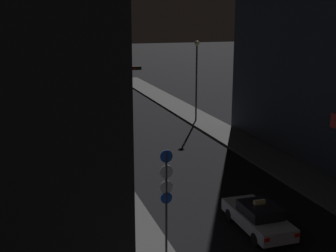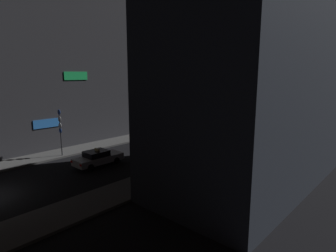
{
  "view_description": "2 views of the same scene",
  "coord_description": "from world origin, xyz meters",
  "px_view_note": "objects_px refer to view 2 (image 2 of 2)",
  "views": [
    {
      "loc": [
        -10.55,
        -8.73,
        10.22
      ],
      "look_at": [
        -1.35,
        19.41,
        2.98
      ],
      "focal_mm": 49.24,
      "sensor_mm": 36.0,
      "label": 1
    },
    {
      "loc": [
        21.07,
        -4.4,
        8.24
      ],
      "look_at": [
        -0.73,
        19.41,
        2.2
      ],
      "focal_mm": 29.98,
      "sensor_mm": 36.0,
      "label": 2
    }
  ],
  "objects_px": {
    "traffic_light_overhead": "(209,101)",
    "sign_pole_left": "(60,128)",
    "taxi": "(98,158)",
    "traffic_light_left_kerb": "(180,116)",
    "street_lamp_far_block": "(265,98)",
    "street_lamp_near_block": "(143,109)"
  },
  "relations": [
    {
      "from": "traffic_light_left_kerb",
      "to": "traffic_light_overhead",
      "type": "bearing_deg",
      "value": 72.19
    },
    {
      "from": "traffic_light_overhead",
      "to": "traffic_light_left_kerb",
      "type": "xyz_separation_m",
      "value": [
        -1.57,
        -4.9,
        -1.79
      ]
    },
    {
      "from": "traffic_light_overhead",
      "to": "traffic_light_left_kerb",
      "type": "bearing_deg",
      "value": -107.81
    },
    {
      "from": "sign_pole_left",
      "to": "street_lamp_far_block",
      "type": "relative_size",
      "value": 0.61
    },
    {
      "from": "taxi",
      "to": "sign_pole_left",
      "type": "xyz_separation_m",
      "value": [
        -4.93,
        -0.93,
        2.22
      ]
    },
    {
      "from": "traffic_light_left_kerb",
      "to": "sign_pole_left",
      "type": "bearing_deg",
      "value": -92.17
    },
    {
      "from": "sign_pole_left",
      "to": "street_lamp_far_block",
      "type": "distance_m",
      "value": 25.7
    },
    {
      "from": "taxi",
      "to": "street_lamp_far_block",
      "type": "height_order",
      "value": "street_lamp_far_block"
    },
    {
      "from": "taxi",
      "to": "traffic_light_left_kerb",
      "type": "distance_m",
      "value": 17.31
    },
    {
      "from": "taxi",
      "to": "traffic_light_left_kerb",
      "type": "relative_size",
      "value": 1.38
    },
    {
      "from": "street_lamp_near_block",
      "to": "sign_pole_left",
      "type": "bearing_deg",
      "value": -170.68
    },
    {
      "from": "traffic_light_left_kerb",
      "to": "taxi",
      "type": "bearing_deg",
      "value": -75.67
    },
    {
      "from": "traffic_light_left_kerb",
      "to": "sign_pole_left",
      "type": "height_order",
      "value": "sign_pole_left"
    },
    {
      "from": "sign_pole_left",
      "to": "street_lamp_near_block",
      "type": "height_order",
      "value": "street_lamp_near_block"
    },
    {
      "from": "sign_pole_left",
      "to": "street_lamp_far_block",
      "type": "xyz_separation_m",
      "value": [
        10.55,
        23.35,
        2.11
      ]
    },
    {
      "from": "traffic_light_overhead",
      "to": "street_lamp_far_block",
      "type": "bearing_deg",
      "value": 5.61
    },
    {
      "from": "traffic_light_overhead",
      "to": "sign_pole_left",
      "type": "xyz_separation_m",
      "value": [
        -2.24,
        -22.53,
        -1.19
      ]
    },
    {
      "from": "street_lamp_far_block",
      "to": "traffic_light_left_kerb",
      "type": "bearing_deg",
      "value": -149.94
    },
    {
      "from": "taxi",
      "to": "street_lamp_far_block",
      "type": "relative_size",
      "value": 0.59
    },
    {
      "from": "traffic_light_overhead",
      "to": "sign_pole_left",
      "type": "bearing_deg",
      "value": -95.68
    },
    {
      "from": "traffic_light_left_kerb",
      "to": "sign_pole_left",
      "type": "xyz_separation_m",
      "value": [
        -0.67,
        -17.63,
        0.6
      ]
    },
    {
      "from": "traffic_light_left_kerb",
      "to": "street_lamp_far_block",
      "type": "xyz_separation_m",
      "value": [
        9.88,
        5.72,
        2.71
      ]
    }
  ]
}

